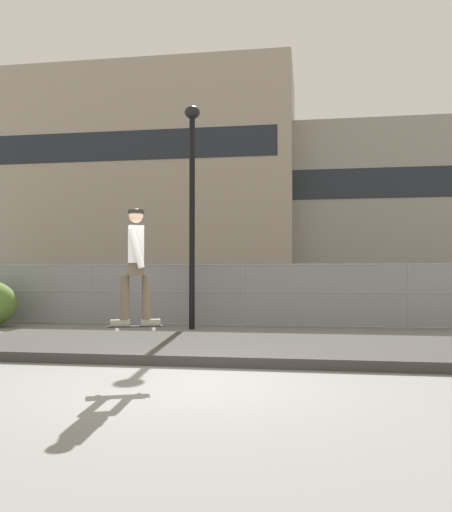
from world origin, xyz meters
name	(u,v)px	position (x,y,z in m)	size (l,w,h in m)	color
ground_plane	(174,383)	(0.00, 0.00, 0.00)	(120.00, 120.00, 0.00)	slate
gravel_berm	(212,347)	(0.00, 3.11, 0.09)	(10.35, 3.63, 0.18)	#3D3A38
skateboard	(135,327)	(-0.58, 0.03, 0.80)	(0.82, 0.46, 0.07)	black
skater	(136,259)	(-0.58, 0.03, 1.78)	(0.71, 0.62, 1.71)	gray
chain_fence	(242,295)	(0.00, 7.94, 0.93)	(28.02, 0.06, 1.85)	gray
street_lamp	(192,188)	(-1.32, 7.16, 3.96)	(0.44, 0.44, 6.30)	black
parked_car_near	(141,294)	(-3.78, 10.24, 0.84)	(4.46, 2.07, 1.66)	#566B4C
parked_car_mid	(322,295)	(2.35, 10.35, 0.84)	(4.51, 2.17, 1.66)	maroon
library_building	(142,184)	(-13.38, 40.19, 9.85)	(28.00, 10.55, 19.70)	#9E9384
office_block	(387,213)	(9.21, 43.94, 7.18)	(20.84, 13.72, 14.35)	gray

